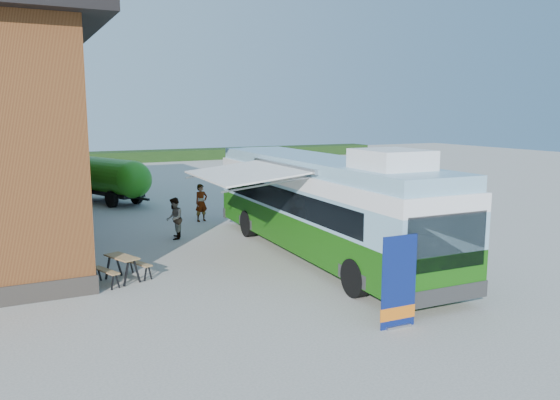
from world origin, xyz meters
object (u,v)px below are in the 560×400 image
picnic_table (122,263)px  slurry_tanker (110,177)px  banner (399,290)px  person_b (174,218)px  bus (321,202)px  person_a (201,203)px

picnic_table → slurry_tanker: bearing=60.5°
banner → person_b: 10.62m
bus → picnic_table: bus is taller
bus → banner: (-1.58, -5.97, -0.93)m
picnic_table → person_b: bearing=36.8°
person_b → person_a: bearing=165.2°
bus → slurry_tanker: 14.55m
bus → slurry_tanker: bearing=109.4°
banner → person_a: bearing=92.4°
bus → slurry_tanker: (-4.36, 13.88, -0.44)m
picnic_table → person_b: 5.14m
person_a → person_b: 3.36m
bus → person_a: bus is taller
person_b → bus: bearing=59.8°
picnic_table → person_a: size_ratio=0.97×
picnic_table → person_a: 8.50m
bus → person_b: bearing=131.1°
bus → banner: bearing=-102.8°
banner → person_b: banner is taller
slurry_tanker → bus: bearing=-95.2°
banner → slurry_tanker: bearing=99.9°
banner → person_a: 13.16m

